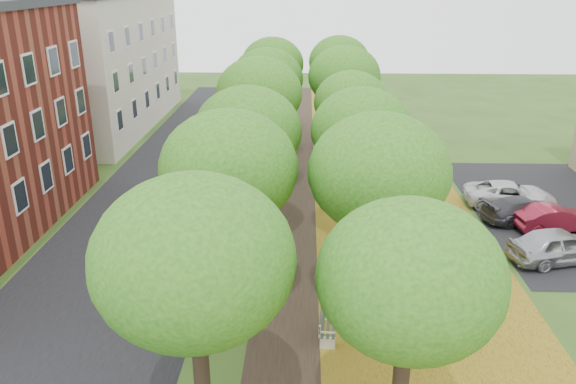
# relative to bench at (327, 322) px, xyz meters

# --- Properties ---
(street_asphalt) EXTENTS (8.00, 70.00, 0.01)m
(street_asphalt) POSITION_rel_bench_xyz_m (-8.53, 9.96, -0.45)
(street_asphalt) COLOR black
(street_asphalt) RESTS_ON ground
(footpath) EXTENTS (3.20, 70.00, 0.01)m
(footpath) POSITION_rel_bench_xyz_m (-1.03, 9.96, -0.45)
(footpath) COLOR black
(footpath) RESTS_ON ground
(leaf_verge) EXTENTS (7.50, 70.00, 0.01)m
(leaf_verge) POSITION_rel_bench_xyz_m (3.97, 9.96, -0.44)
(leaf_verge) COLOR olive
(leaf_verge) RESTS_ON ground
(parking_lot) EXTENTS (9.00, 16.00, 0.01)m
(parking_lot) POSITION_rel_bench_xyz_m (12.47, 10.96, -0.45)
(parking_lot) COLOR black
(parking_lot) RESTS_ON ground
(tree_row_west) EXTENTS (4.24, 34.24, 7.03)m
(tree_row_west) POSITION_rel_bench_xyz_m (-3.23, 9.96, 4.75)
(tree_row_west) COLOR black
(tree_row_west) RESTS_ON ground
(tree_row_east) EXTENTS (4.24, 34.24, 7.03)m
(tree_row_east) POSITION_rel_bench_xyz_m (1.57, 9.96, 4.75)
(tree_row_east) COLOR black
(tree_row_east) RESTS_ON ground
(building_cream) EXTENTS (10.30, 20.30, 10.40)m
(building_cream) POSITION_rel_bench_xyz_m (-18.03, 27.96, 4.76)
(building_cream) COLOR beige
(building_cream) RESTS_ON ground
(bench) EXTENTS (0.66, 1.86, 0.86)m
(bench) POSITION_rel_bench_xyz_m (0.00, 0.00, 0.00)
(bench) COLOR #252F27
(bench) RESTS_ON ground
(car_silver) EXTENTS (4.64, 2.75, 1.48)m
(car_silver) POSITION_rel_bench_xyz_m (9.97, 5.52, 0.29)
(car_silver) COLOR #A5A5AA
(car_silver) RESTS_ON ground
(car_red) EXTENTS (3.92, 1.91, 1.24)m
(car_red) POSITION_rel_bench_xyz_m (11.06, 8.69, 0.17)
(car_red) COLOR maroon
(car_red) RESTS_ON ground
(car_grey) EXTENTS (4.51, 2.82, 1.22)m
(car_grey) POSITION_rel_bench_xyz_m (9.97, 9.74, 0.16)
(car_grey) COLOR #313136
(car_grey) RESTS_ON ground
(car_white) EXTENTS (4.76, 2.44, 1.29)m
(car_white) POSITION_rel_bench_xyz_m (9.97, 11.70, 0.19)
(car_white) COLOR silver
(car_white) RESTS_ON ground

